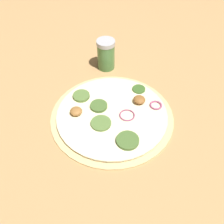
% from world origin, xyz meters
% --- Properties ---
extents(ground_plane, '(3.00, 3.00, 0.00)m').
position_xyz_m(ground_plane, '(0.00, 0.00, 0.00)').
color(ground_plane, tan).
extents(pizza, '(0.30, 0.30, 0.03)m').
position_xyz_m(pizza, '(-0.00, -0.00, 0.01)').
color(pizza, '#D6B77A').
rests_on(pizza, ground_plane).
extents(spice_jar, '(0.05, 0.05, 0.09)m').
position_xyz_m(spice_jar, '(-0.20, 0.01, 0.05)').
color(spice_jar, '#4C7F42').
rests_on(spice_jar, ground_plane).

